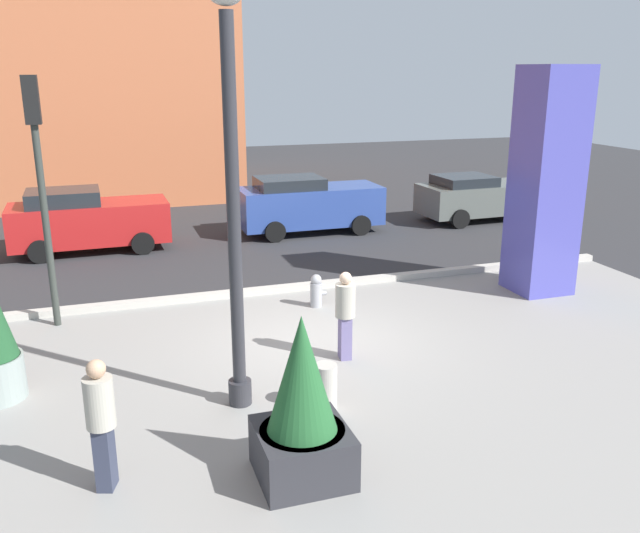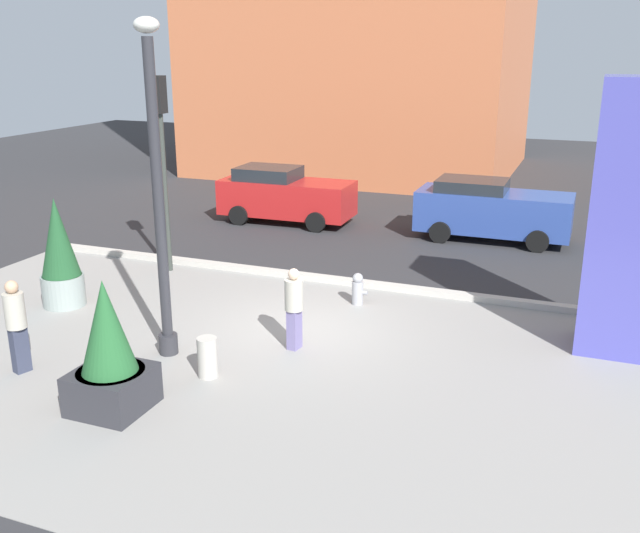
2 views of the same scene
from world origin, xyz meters
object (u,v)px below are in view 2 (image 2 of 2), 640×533
Objects in this scene: traffic_light_far_side at (162,143)px; pedestrian_by_curb at (294,305)px; potted_plant_near_right at (109,354)px; car_curb_west at (285,195)px; concrete_bollard at (208,357)px; car_curb_east at (491,210)px; art_pillar_blue at (624,220)px; lamp_post at (159,201)px; fire_hydrant at (358,289)px; pedestrian_on_sidewalk at (16,322)px; potted_plant_curbside at (60,256)px.

pedestrian_by_curb is at bearing -34.09° from traffic_light_far_side.
potted_plant_near_right is 12.92m from car_curb_west.
car_curb_east is (3.24, 11.30, 0.55)m from concrete_bollard.
art_pillar_blue is 6.89× the size of concrete_bollard.
concrete_bollard is 0.15× the size of traffic_light_far_side.
lamp_post is at bearing -57.43° from traffic_light_far_side.
car_curb_west is (-10.11, 7.11, -1.67)m from art_pillar_blue.
pedestrian_on_sidewalk is (-4.56, -5.54, 0.61)m from fire_hydrant.
potted_plant_curbside reaches higher than fire_hydrant.
car_curb_east is (7.34, 6.19, -2.40)m from traffic_light_far_side.
traffic_light_far_side is 1.09× the size of car_curb_east.
potted_plant_curbside is at bearing -131.13° from car_curb_east.
car_curb_east is at bearing 62.27° from pedestrian_on_sidewalk.
art_pillar_blue reaches higher than fire_hydrant.
concrete_bollard is (-1.31, -4.48, 0.01)m from fire_hydrant.
potted_plant_curbside is (-3.67, 1.40, -1.81)m from lamp_post.
pedestrian_by_curb is at bearing -64.82° from car_curb_west.
concrete_bollard is at bearing -106.27° from fire_hydrant.
concrete_bollard is (4.88, -1.99, -0.81)m from potted_plant_curbside.
art_pillar_blue is at bearing 23.17° from lamp_post.
pedestrian_on_sidewalk is at bearing -129.45° from fire_hydrant.
pedestrian_on_sidewalk is at bearing -117.73° from car_curb_east.
car_curb_west is at bearing 81.11° from potted_plant_curbside.
car_curb_east is at bearing 114.86° from art_pillar_blue.
pedestrian_on_sidewalk is (1.63, -3.05, -0.21)m from potted_plant_curbside.
potted_plant_curbside is 0.55× the size of car_curb_east.
fire_hydrant is (2.16, 6.07, -0.60)m from potted_plant_near_right.
lamp_post is 3.51× the size of pedestrian_on_sidewalk.
car_curb_west reaches higher than fire_hydrant.
pedestrian_by_curb is (4.41, -9.37, -0.00)m from car_curb_west.
car_curb_east is 2.76× the size of pedestrian_by_curb.
car_curb_west is (-6.70, -0.23, -0.01)m from car_curb_east.
fire_hydrant is (-5.34, 0.53, -2.21)m from art_pillar_blue.
car_curb_east is (8.13, 9.31, -0.25)m from potted_plant_curbside.
potted_plant_curbside is at bearing 157.81° from concrete_bollard.
potted_plant_near_right is 2.95× the size of concrete_bollard.
traffic_light_far_side reaches higher than fire_hydrant.
car_curb_east reaches higher than pedestrian_on_sidewalk.
potted_plant_curbside reaches higher than potted_plant_near_right.
potted_plant_curbside is 3.46m from pedestrian_on_sidewalk.
potted_plant_curbside is at bearing 177.08° from pedestrian_by_curb.
car_curb_east is 9.87m from pedestrian_by_curb.
concrete_bollard is at bearing -22.19° from potted_plant_curbside.
traffic_light_far_side is (-3.24, 6.69, 2.36)m from potted_plant_near_right.
art_pillar_blue is 1.14× the size of car_curb_east.
traffic_light_far_side reaches higher than car_curb_west.
traffic_light_far_side is at bearing 122.57° from lamp_post.
potted_plant_near_right reaches higher than concrete_bollard.
traffic_light_far_side is 6.65m from pedestrian_on_sidewalk.
lamp_post reaches higher than pedestrian_by_curb.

